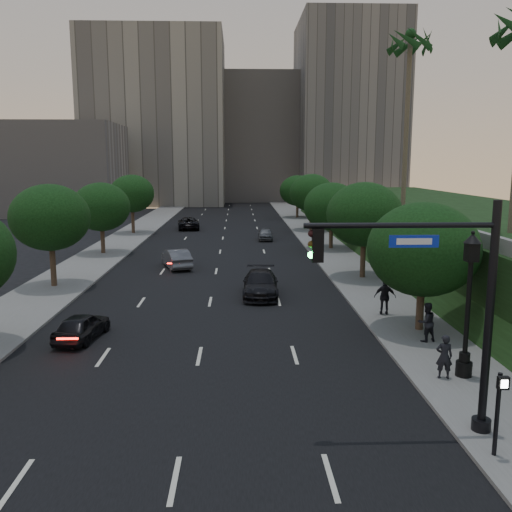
{
  "coord_description": "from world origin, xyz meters",
  "views": [
    {
      "loc": [
        1.66,
        -16.69,
        8.02
      ],
      "look_at": [
        2.51,
        8.87,
        3.6
      ],
      "focal_mm": 38.0,
      "sensor_mm": 36.0,
      "label": 1
    }
  ],
  "objects_px": {
    "street_lamp": "(468,311)",
    "pedestrian_a": "(444,356)",
    "sedan_mid_left": "(176,258)",
    "pedestrian_c": "(385,297)",
    "sedan_near_right": "(261,284)",
    "pedestrian_b": "(426,322)",
    "sedan_far_left": "(188,223)",
    "traffic_signal_mast": "(452,316)",
    "sedan_far_right": "(265,234)",
    "sedan_near_left": "(82,326)"
  },
  "relations": [
    {
      "from": "street_lamp",
      "to": "pedestrian_a",
      "type": "distance_m",
      "value": 1.86
    },
    {
      "from": "sedan_far_right",
      "to": "pedestrian_c",
      "type": "bearing_deg",
      "value": -78.89
    },
    {
      "from": "sedan_far_right",
      "to": "sedan_near_left",
      "type": "bearing_deg",
      "value": -105.68
    },
    {
      "from": "pedestrian_b",
      "to": "sedan_mid_left",
      "type": "bearing_deg",
      "value": -71.81
    },
    {
      "from": "traffic_signal_mast",
      "to": "sedan_near_left",
      "type": "relative_size",
      "value": 1.87
    },
    {
      "from": "traffic_signal_mast",
      "to": "pedestrian_a",
      "type": "relative_size",
      "value": 4.21
    },
    {
      "from": "sedan_mid_left",
      "to": "pedestrian_a",
      "type": "distance_m",
      "value": 25.61
    },
    {
      "from": "street_lamp",
      "to": "sedan_near_left",
      "type": "height_order",
      "value": "street_lamp"
    },
    {
      "from": "sedan_far_right",
      "to": "pedestrian_c",
      "type": "relative_size",
      "value": 1.98
    },
    {
      "from": "sedan_far_left",
      "to": "sedan_near_right",
      "type": "bearing_deg",
      "value": 95.78
    },
    {
      "from": "street_lamp",
      "to": "sedan_far_left",
      "type": "height_order",
      "value": "street_lamp"
    },
    {
      "from": "traffic_signal_mast",
      "to": "sedan_near_right",
      "type": "height_order",
      "value": "traffic_signal_mast"
    },
    {
      "from": "sedan_mid_left",
      "to": "pedestrian_c",
      "type": "xyz_separation_m",
      "value": [
        12.43,
        -13.89,
        0.36
      ]
    },
    {
      "from": "traffic_signal_mast",
      "to": "sedan_far_left",
      "type": "relative_size",
      "value": 1.31
    },
    {
      "from": "sedan_near_right",
      "to": "pedestrian_c",
      "type": "xyz_separation_m",
      "value": [
        6.33,
        -4.8,
        0.35
      ]
    },
    {
      "from": "street_lamp",
      "to": "pedestrian_b",
      "type": "relative_size",
      "value": 3.17
    },
    {
      "from": "sedan_mid_left",
      "to": "pedestrian_c",
      "type": "height_order",
      "value": "pedestrian_c"
    },
    {
      "from": "sedan_mid_left",
      "to": "sedan_near_right",
      "type": "xyz_separation_m",
      "value": [
        6.11,
        -9.1,
        0.01
      ]
    },
    {
      "from": "street_lamp",
      "to": "sedan_far_right",
      "type": "relative_size",
      "value": 1.5
    },
    {
      "from": "sedan_mid_left",
      "to": "sedan_far_right",
      "type": "height_order",
      "value": "sedan_mid_left"
    },
    {
      "from": "traffic_signal_mast",
      "to": "pedestrian_b",
      "type": "bearing_deg",
      "value": 74.69
    },
    {
      "from": "street_lamp",
      "to": "sedan_far_right",
      "type": "bearing_deg",
      "value": 98.48
    },
    {
      "from": "sedan_mid_left",
      "to": "sedan_near_right",
      "type": "distance_m",
      "value": 10.96
    },
    {
      "from": "sedan_far_left",
      "to": "pedestrian_a",
      "type": "distance_m",
      "value": 49.18
    },
    {
      "from": "pedestrian_c",
      "to": "pedestrian_a",
      "type": "bearing_deg",
      "value": 98.93
    },
    {
      "from": "street_lamp",
      "to": "pedestrian_b",
      "type": "height_order",
      "value": "street_lamp"
    },
    {
      "from": "sedan_near_right",
      "to": "pedestrian_c",
      "type": "height_order",
      "value": "pedestrian_c"
    },
    {
      "from": "sedan_near_right",
      "to": "pedestrian_c",
      "type": "relative_size",
      "value": 2.73
    },
    {
      "from": "traffic_signal_mast",
      "to": "sedan_far_left",
      "type": "distance_m",
      "value": 52.71
    },
    {
      "from": "sedan_near_left",
      "to": "pedestrian_a",
      "type": "height_order",
      "value": "pedestrian_a"
    },
    {
      "from": "traffic_signal_mast",
      "to": "sedan_mid_left",
      "type": "xyz_separation_m",
      "value": [
        -10.89,
        26.39,
        -2.93
      ]
    },
    {
      "from": "sedan_far_right",
      "to": "street_lamp",
      "type": "bearing_deg",
      "value": -79.89
    },
    {
      "from": "sedan_mid_left",
      "to": "pedestrian_a",
      "type": "relative_size",
      "value": 2.7
    },
    {
      "from": "pedestrian_c",
      "to": "sedan_far_right",
      "type": "bearing_deg",
      "value": -70.87
    },
    {
      "from": "street_lamp",
      "to": "sedan_mid_left",
      "type": "distance_m",
      "value": 25.94
    },
    {
      "from": "street_lamp",
      "to": "traffic_signal_mast",
      "type": "bearing_deg",
      "value": -118.95
    },
    {
      "from": "sedan_near_left",
      "to": "sedan_far_left",
      "type": "distance_m",
      "value": 41.95
    },
    {
      "from": "sedan_far_right",
      "to": "traffic_signal_mast",
      "type": "bearing_deg",
      "value": -83.84
    },
    {
      "from": "sedan_near_right",
      "to": "pedestrian_a",
      "type": "distance_m",
      "value": 14.73
    },
    {
      "from": "traffic_signal_mast",
      "to": "pedestrian_c",
      "type": "bearing_deg",
      "value": 82.93
    },
    {
      "from": "street_lamp",
      "to": "pedestrian_a",
      "type": "relative_size",
      "value": 3.38
    },
    {
      "from": "traffic_signal_mast",
      "to": "street_lamp",
      "type": "distance_m",
      "value": 4.83
    },
    {
      "from": "sedan_near_left",
      "to": "sedan_near_right",
      "type": "bearing_deg",
      "value": -127.84
    },
    {
      "from": "pedestrian_b",
      "to": "sedan_near_left",
      "type": "bearing_deg",
      "value": -21.71
    },
    {
      "from": "sedan_far_left",
      "to": "sedan_near_left",
      "type": "bearing_deg",
      "value": 81.93
    },
    {
      "from": "sedan_near_right",
      "to": "pedestrian_b",
      "type": "relative_size",
      "value": 2.92
    },
    {
      "from": "sedan_far_left",
      "to": "pedestrian_a",
      "type": "relative_size",
      "value": 3.22
    },
    {
      "from": "traffic_signal_mast",
      "to": "street_lamp",
      "type": "relative_size",
      "value": 1.25
    },
    {
      "from": "pedestrian_b",
      "to": "sedan_far_left",
      "type": "bearing_deg",
      "value": -88.94
    },
    {
      "from": "sedan_far_right",
      "to": "pedestrian_c",
      "type": "distance_m",
      "value": 29.31
    }
  ]
}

